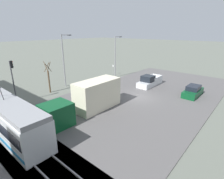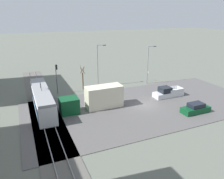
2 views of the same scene
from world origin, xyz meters
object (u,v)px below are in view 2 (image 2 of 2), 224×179
Objects in this scene: sedan_car_0 at (196,109)px; traffic_light_pole at (57,75)px; no_parking_sign at (148,75)px; street_lamp_near_crossing at (98,63)px; street_lamp_mid_block at (148,62)px; light_rail_tram at (42,99)px; pickup_truck at (168,93)px; box_truck at (96,99)px; street_tree at (83,79)px.

traffic_light_pole is (17.45, 18.35, 2.98)m from sedan_car_0.
sedan_car_0 is 2.06× the size of no_parking_sign.
traffic_light_pole is 20.77m from no_parking_sign.
sedan_car_0 is at bearing -153.42° from street_lamp_near_crossing.
sedan_car_0 is 16.64m from street_lamp_mid_block.
light_rail_tram is 2.37× the size of pickup_truck.
pickup_truck is 15.42m from street_lamp_near_crossing.
street_lamp_mid_block reaches higher than pickup_truck.
light_rail_tram is 1.65× the size of street_lamp_mid_block.
no_parking_sign is (6.72, -24.23, -0.34)m from light_rail_tram.
no_parking_sign is at bearing -58.44° from box_truck.
street_lamp_mid_block is (8.63, -0.99, 3.99)m from pickup_truck.
street_tree is 0.60× the size of street_lamp_mid_block.
light_rail_tram is 2.98× the size of sedan_car_0.
street_tree is at bearing -143.59° from sedan_car_0.
no_parking_sign is (0.26, -20.63, -2.33)m from traffic_light_pole.
light_rail_tram is 15.14m from street_lamp_near_crossing.
street_lamp_near_crossing reaches higher than traffic_light_pole.
pickup_truck is at bearing -127.74° from street_tree.
street_lamp_mid_block reaches higher than light_rail_tram.
street_tree is 14.70m from street_lamp_mid_block.
sedan_car_0 is 0.93× the size of street_tree.
street_tree is at bearing 103.60° from street_lamp_near_crossing.
street_lamp_mid_block is at bearing 175.61° from sedan_car_0.
street_lamp_near_crossing is (1.28, -8.98, 1.36)m from traffic_light_pole.
street_tree is (17.82, 13.14, 1.54)m from sedan_car_0.
street_lamp_near_crossing is at bearing 84.98° from no_parking_sign.
light_rail_tram is 8.69m from box_truck.
traffic_light_pole is at bearing 90.72° from no_parking_sign.
no_parking_sign is at bearing -90.42° from street_tree.
street_tree reaches higher than no_parking_sign.
box_truck is 17.50m from street_lamp_mid_block.
sedan_car_0 is at bearing -133.56° from traffic_light_pole.
street_lamp_near_crossing is (0.91, -3.77, 2.79)m from street_tree.
street_lamp_mid_block is (-1.37, -19.59, 1.10)m from traffic_light_pole.
light_rail_tram is 22.49m from pickup_truck.
street_lamp_mid_block is 3.94m from no_parking_sign.
street_lamp_near_crossing is (7.74, -12.57, 3.35)m from light_rail_tram.
street_lamp_near_crossing is at bearing 75.98° from street_lamp_mid_block.
sedan_car_0 is (-7.79, -13.87, -1.02)m from box_truck.
no_parking_sign is (-0.11, -15.42, -0.90)m from street_tree.
street_lamp_mid_block is at bearing -104.02° from street_lamp_near_crossing.
street_lamp_mid_block is at bearing -6.55° from pickup_truck.
street_lamp_near_crossing is 1.06× the size of street_lamp_mid_block.
sedan_car_0 is 0.55× the size of street_lamp_mid_block.
street_lamp_mid_block reaches higher than sedan_car_0.
street_tree is (0.37, -5.21, -1.44)m from traffic_light_pole.
street_tree is (10.03, -0.73, 0.52)m from box_truck.
traffic_light_pole is 0.69× the size of street_lamp_mid_block.
pickup_truck reaches higher than sedan_car_0.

